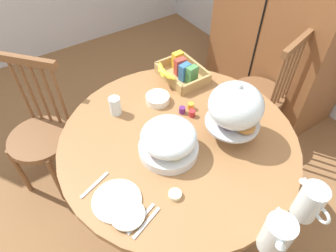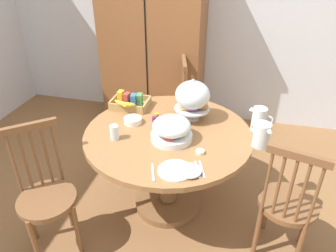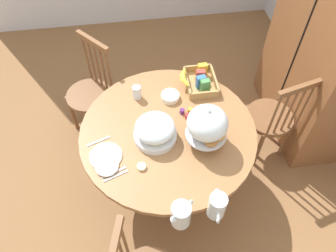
# 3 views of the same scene
# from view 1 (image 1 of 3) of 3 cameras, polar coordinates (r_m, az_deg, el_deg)

# --- Properties ---
(ground_plane) EXTENTS (10.00, 10.00, 0.00)m
(ground_plane) POSITION_cam_1_polar(r_m,az_deg,el_deg) (2.18, -1.31, -15.84)
(ground_plane) COLOR brown
(dining_table) EXTENTS (1.26, 1.26, 0.74)m
(dining_table) POSITION_cam_1_polar(r_m,az_deg,el_deg) (1.75, 1.84, -6.53)
(dining_table) COLOR olive
(dining_table) RESTS_ON ground_plane
(windsor_chair_near_window) EXTENTS (0.42, 0.42, 0.97)m
(windsor_chair_near_window) POSITION_cam_1_polar(r_m,az_deg,el_deg) (2.38, 17.13, 5.55)
(windsor_chair_near_window) COLOR brown
(windsor_chair_near_window) RESTS_ON ground_plane
(windsor_chair_by_cabinet) EXTENTS (0.47, 0.47, 0.97)m
(windsor_chair_by_cabinet) POSITION_cam_1_polar(r_m,az_deg,el_deg) (2.15, -22.93, -1.76)
(windsor_chair_by_cabinet) COLOR brown
(windsor_chair_by_cabinet) RESTS_ON ground_plane
(pastry_stand_with_dome) EXTENTS (0.28, 0.28, 0.34)m
(pastry_stand_with_dome) POSITION_cam_1_polar(r_m,az_deg,el_deg) (1.50, 12.71, 3.41)
(pastry_stand_with_dome) COLOR silver
(pastry_stand_with_dome) RESTS_ON dining_table
(fruit_platter_covered) EXTENTS (0.30, 0.30, 0.18)m
(fruit_platter_covered) POSITION_cam_1_polar(r_m,az_deg,el_deg) (1.46, 0.12, -2.74)
(fruit_platter_covered) COLOR silver
(fruit_platter_covered) RESTS_ON dining_table
(orange_juice_pitcher) EXTENTS (0.19, 0.11, 0.18)m
(orange_juice_pitcher) POSITION_cam_1_polar(r_m,az_deg,el_deg) (1.39, 25.17, -13.16)
(orange_juice_pitcher) COLOR silver
(orange_juice_pitcher) RESTS_ON dining_table
(milk_pitcher) EXTENTS (0.15, 0.16, 0.18)m
(milk_pitcher) POSITION_cam_1_polar(r_m,az_deg,el_deg) (1.28, 19.81, -19.02)
(milk_pitcher) COLOR silver
(milk_pitcher) RESTS_ON dining_table
(cereal_basket) EXTENTS (0.32, 0.30, 0.12)m
(cereal_basket) POSITION_cam_1_polar(r_m,az_deg,el_deg) (1.94, 2.46, 10.26)
(cereal_basket) COLOR tan
(cereal_basket) RESTS_ON dining_table
(china_plate_large) EXTENTS (0.22, 0.22, 0.01)m
(china_plate_large) POSITION_cam_1_polar(r_m,az_deg,el_deg) (1.38, -9.70, -13.80)
(china_plate_large) COLOR white
(china_plate_large) RESTS_ON dining_table
(china_plate_small) EXTENTS (0.15, 0.15, 0.01)m
(china_plate_small) POSITION_cam_1_polar(r_m,az_deg,el_deg) (1.33, -7.69, -16.29)
(china_plate_small) COLOR white
(china_plate_small) RESTS_ON china_plate_large
(cereal_bowl) EXTENTS (0.14, 0.14, 0.04)m
(cereal_bowl) POSITION_cam_1_polar(r_m,az_deg,el_deg) (1.78, -1.98, 5.19)
(cereal_bowl) COLOR white
(cereal_bowl) RESTS_ON dining_table
(drinking_glass) EXTENTS (0.06, 0.06, 0.11)m
(drinking_glass) POSITION_cam_1_polar(r_m,az_deg,el_deg) (1.71, -10.00, 3.79)
(drinking_glass) COLOR silver
(drinking_glass) RESTS_ON dining_table
(butter_dish) EXTENTS (0.06, 0.06, 0.02)m
(butter_dish) POSITION_cam_1_polar(r_m,az_deg,el_deg) (1.37, 1.34, -12.89)
(butter_dish) COLOR beige
(butter_dish) RESTS_ON dining_table
(jam_jar_strawberry) EXTENTS (0.04, 0.04, 0.04)m
(jam_jar_strawberry) POSITION_cam_1_polar(r_m,az_deg,el_deg) (1.69, 4.58, 2.41)
(jam_jar_strawberry) COLOR #B7282D
(jam_jar_strawberry) RESTS_ON dining_table
(jam_jar_apricot) EXTENTS (0.04, 0.04, 0.04)m
(jam_jar_apricot) POSITION_cam_1_polar(r_m,az_deg,el_deg) (1.74, 4.34, 3.80)
(jam_jar_apricot) COLOR orange
(jam_jar_apricot) RESTS_ON dining_table
(jam_jar_grape) EXTENTS (0.04, 0.04, 0.04)m
(jam_jar_grape) POSITION_cam_1_polar(r_m,az_deg,el_deg) (1.71, 2.71, 3.04)
(jam_jar_grape) COLOR #5B2366
(jam_jar_grape) RESTS_ON dining_table
(table_knife) EXTENTS (0.07, 0.16, 0.01)m
(table_knife) POSITION_cam_1_polar(r_m,az_deg,el_deg) (1.33, -5.13, -17.13)
(table_knife) COLOR silver
(table_knife) RESTS_ON dining_table
(dinner_fork) EXTENTS (0.07, 0.16, 0.01)m
(dinner_fork) POSITION_cam_1_polar(r_m,az_deg,el_deg) (1.32, -4.09, -17.84)
(dinner_fork) COLOR silver
(dinner_fork) RESTS_ON dining_table
(soup_spoon) EXTENTS (0.07, 0.16, 0.01)m
(soup_spoon) POSITION_cam_1_polar(r_m,az_deg,el_deg) (1.45, -13.75, -10.79)
(soup_spoon) COLOR silver
(soup_spoon) RESTS_ON dining_table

